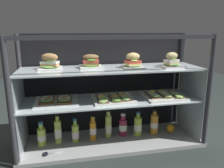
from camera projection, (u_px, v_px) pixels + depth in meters
The scene contains 24 objects.
ground_plane at pixel (112, 144), 1.99m from camera, with size 6.00×6.00×0.02m, color #272E2C.
case_base_deck at pixel (112, 141), 1.98m from camera, with size 1.54×0.48×0.03m, color #A3A5A4.
case_frame at pixel (109, 83), 1.98m from camera, with size 1.54×0.48×0.94m.
riser_lower_tier at pixel (112, 120), 1.93m from camera, with size 1.46×0.41×0.36m.
shelf_lower_glass at pixel (112, 100), 1.89m from camera, with size 1.48×0.43×0.01m, color silver.
riser_upper_tier at pixel (112, 85), 1.86m from camera, with size 1.46×0.41×0.25m.
shelf_upper_glass at pixel (112, 69), 1.83m from camera, with size 1.48×0.43×0.01m, color silver.
plated_roll_sandwich_mid_right at pixel (50, 63), 1.76m from camera, with size 0.18×0.18×0.13m.
plated_roll_sandwich_center at pixel (91, 63), 1.83m from camera, with size 0.18×0.18×0.11m.
plated_roll_sandwich_near_left_corner at pixel (133, 62), 1.83m from camera, with size 0.18×0.18×0.13m.
plated_roll_sandwich_left_of_center at pixel (171, 62), 1.86m from camera, with size 0.18×0.18×0.13m.
open_sandwich_tray_right_of_center at pixel (56, 100), 1.81m from camera, with size 0.34×0.30×0.06m.
open_sandwich_tray_mid_left at pixel (113, 98), 1.86m from camera, with size 0.34×0.30×0.06m.
open_sandwich_tray_center at pixel (164, 95), 1.94m from camera, with size 0.34×0.30×0.06m.
juice_bottle_near_post at pixel (42, 136), 1.86m from camera, with size 0.07×0.07×0.20m.
juice_bottle_front_right_end at pixel (58, 131), 1.89m from camera, with size 0.06×0.06×0.26m.
juice_bottle_back_left at pixel (75, 133), 1.92m from camera, with size 0.06×0.06×0.21m.
juice_bottle_back_right at pixel (93, 130), 1.95m from camera, with size 0.06×0.06×0.21m.
juice_bottle_front_second at pixel (108, 126), 2.00m from camera, with size 0.06×0.06×0.25m.
juice_bottle_front_middle at pixel (123, 127), 2.03m from camera, with size 0.07×0.07×0.21m.
juice_bottle_back_center at pixel (138, 126), 2.04m from camera, with size 0.07×0.07×0.22m.
juice_bottle_tucked_behind at pixel (154, 124), 2.07m from camera, with size 0.07×0.07×0.23m.
orange_fruit_beside_bottles at pixel (171, 128), 2.11m from camera, with size 0.07×0.07×0.07m, color orange.
kitchen_scissors at pixel (47, 154), 1.74m from camera, with size 0.16×0.07×0.01m.
Camera 1 is at (-0.37, -1.77, 0.98)m, focal length 36.12 mm.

